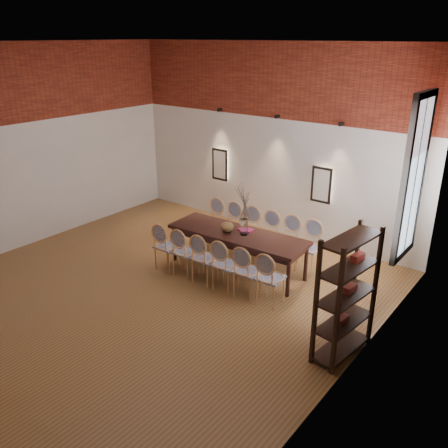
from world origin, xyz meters
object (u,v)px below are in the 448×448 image
Objects in this scene: chair_near_c at (205,258)px; chair_far_f at (308,248)px; dining_table at (237,251)px; shelving_rack at (346,296)px; chair_near_e at (247,271)px; vase at (244,227)px; bowl at (227,227)px; chair_near_b at (186,252)px; chair_far_c at (247,232)px; book at (246,230)px; chair_near_f at (270,278)px; chair_far_e at (287,242)px; chair_far_b at (229,227)px; chair_near_a at (167,246)px; chair_near_d at (226,264)px; chair_far_a at (212,223)px; chair_far_d at (267,237)px.

chair_far_f is at bearing 46.93° from chair_near_c.
shelving_rack is at bearing -26.61° from dining_table.
vase reaches higher than chair_near_e.
bowl is at bearing -168.14° from vase.
chair_near_b is 1.47m from chair_far_c.
book is at bearing 50.62° from chair_near_b.
chair_far_f is at bearing 90.00° from chair_near_f.
chair_far_e is 1.19m from bowl.
chair_near_b is 1.92m from chair_far_e.
chair_far_f is at bearing -180.00° from chair_far_b.
vase is at bearing 29.66° from chair_near_a.
chair_near_a is 3.62× the size of book.
chair_near_d is (0.44, 0.03, 0.00)m from chair_near_c.
dining_table is 2.79× the size of chair_near_b.
chair_near_c is at bearing 58.07° from chair_far_e.
chair_far_a is (-1.39, 1.32, 0.00)m from chair_near_d.
chair_near_c is at bearing -180.00° from chair_near_f.
chair_far_e is 3.92× the size of bowl.
chair_near_b is at bearing -133.07° from dining_table.
chair_near_b is at bearing -180.00° from chair_near_f.
chair_near_c is 1.00× the size of chair_far_c.
bowl is (0.94, -0.70, 0.37)m from chair_far_a.
chair_near_e is 3.13× the size of vase.
chair_far_e is at bearing 44.97° from book.
chair_far_a is 1.31m from chair_far_d.
chair_far_c is 1.00× the size of chair_far_f.
chair_near_a is 1.00× the size of chair_far_c.
chair_near_b is 1.00× the size of chair_far_b.
chair_near_f is 1.38m from book.
chair_far_e is (1.23, 1.48, 0.00)m from chair_near_b.
dining_table is 0.96m from chair_far_b.
chair_far_b is 1.14m from vase.
chair_far_b is at bearing -180.00° from chair_far_a.
chair_far_a is 1.00× the size of chair_far_c.
chair_far_b and chair_far_e have the same top height.
chair_near_d is 0.94m from book.
vase is (-0.91, -0.76, 0.43)m from chair_far_f.
chair_near_f is (0.44, 0.03, 0.00)m from chair_near_e.
shelving_rack reaches higher than chair_far_d.
bowl is at bearing -135.56° from book.
chair_near_f is (1.31, 0.08, 0.00)m from chair_near_c.
chair_near_e is at bearing 133.07° from chair_far_b.
chair_near_a is 1.75m from chair_near_e.
chair_near_f is at bearing 107.30° from chair_far_e.
chair_near_d is (1.31, 0.08, 0.00)m from chair_near_a.
book is at bearing 41.62° from chair_far_e.
chair_near_c is at bearing 46.93° from chair_far_f.
chair_far_d is (0.35, 1.43, 0.00)m from chair_near_c.
chair_far_a is 0.44m from chair_far_b.
chair_far_f is 3.92× the size of bowl.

